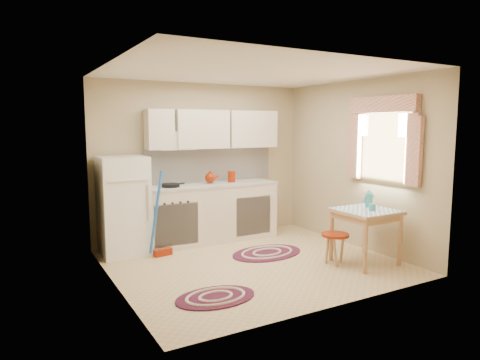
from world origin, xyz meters
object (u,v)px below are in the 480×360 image
fridge (123,206)px  table (365,237)px  stool (335,249)px  base_cabinets (207,214)px

fridge → table: bearing=-36.3°
table → stool: table is taller
fridge → stool: size_ratio=3.33×
table → base_cabinets: bearing=124.0°
base_cabinets → fridge: bearing=-177.8°
base_cabinets → table: bearing=-56.0°
fridge → stool: bearing=-38.5°
base_cabinets → table: (1.37, -2.03, -0.08)m
base_cabinets → stool: (0.97, -1.88, -0.23)m
table → stool: bearing=159.9°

